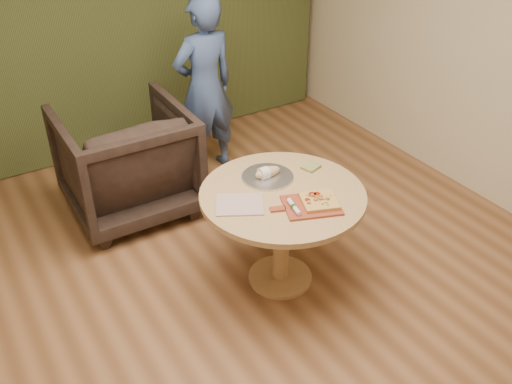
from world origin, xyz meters
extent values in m
cube|color=#8E5D39|center=(0.00, 0.00, -0.01)|extent=(5.00, 6.00, 0.02)
cube|color=beige|center=(0.00, 3.01, 1.40)|extent=(5.00, 0.02, 2.80)
cube|color=#343E1C|center=(0.00, 2.90, 1.40)|extent=(4.80, 0.14, 2.78)
cylinder|color=tan|center=(0.35, 0.32, 0.01)|extent=(0.46, 0.46, 0.03)
cylinder|color=tan|center=(0.35, 0.32, 0.35)|extent=(0.11, 0.11, 0.68)
cylinder|color=tan|center=(0.35, 0.32, 0.73)|extent=(1.11, 1.11, 0.04)
cube|color=#943D25|center=(0.42, 0.09, 0.76)|extent=(0.43, 0.39, 0.01)
cube|color=#943D25|center=(0.21, 0.17, 0.76)|extent=(0.11, 0.08, 0.01)
cube|color=#D8A654|center=(0.47, 0.08, 0.78)|extent=(0.28, 0.28, 0.02)
cylinder|color=maroon|center=(0.50, 0.14, 0.79)|extent=(0.04, 0.04, 0.00)
cylinder|color=maroon|center=(0.47, 0.15, 0.79)|extent=(0.05, 0.05, 0.00)
cylinder|color=maroon|center=(0.41, 0.12, 0.79)|extent=(0.04, 0.04, 0.00)
cube|color=#B37843|center=(0.50, 0.10, 0.79)|extent=(0.02, 0.02, 0.01)
cube|color=#B37843|center=(0.45, 0.09, 0.79)|extent=(0.03, 0.03, 0.01)
cube|color=#B37843|center=(0.39, 0.08, 0.79)|extent=(0.03, 0.03, 0.01)
cube|color=#B37843|center=(0.52, 0.06, 0.79)|extent=(0.02, 0.02, 0.01)
cube|color=#B37843|center=(0.47, 0.11, 0.79)|extent=(0.02, 0.02, 0.01)
cube|color=#B37843|center=(0.48, 0.08, 0.79)|extent=(0.02, 0.02, 0.01)
cube|color=#B37843|center=(0.46, 0.14, 0.79)|extent=(0.03, 0.03, 0.01)
cube|color=#B37843|center=(0.45, 0.10, 0.79)|extent=(0.02, 0.02, 0.01)
cube|color=#266823|center=(0.46, 0.15, 0.79)|extent=(0.01, 0.01, 0.00)
cube|color=#266823|center=(0.46, 0.03, 0.79)|extent=(0.01, 0.01, 0.00)
cube|color=#266823|center=(0.50, 0.07, 0.79)|extent=(0.01, 0.01, 0.00)
cube|color=#266823|center=(0.56, 0.08, 0.79)|extent=(0.01, 0.01, 0.00)
cube|color=#266823|center=(0.48, 0.00, 0.79)|extent=(0.01, 0.01, 0.00)
cube|color=#266823|center=(0.48, 0.03, 0.79)|extent=(0.01, 0.01, 0.00)
cube|color=#266823|center=(0.49, 0.02, 0.79)|extent=(0.01, 0.01, 0.00)
cube|color=#266823|center=(0.46, 0.03, 0.79)|extent=(0.01, 0.01, 0.00)
cube|color=#893B54|center=(0.49, 0.08, 0.79)|extent=(0.03, 0.02, 0.00)
cube|color=#893B54|center=(0.44, 0.15, 0.79)|extent=(0.02, 0.03, 0.00)
cube|color=#893B54|center=(0.49, 0.15, 0.79)|extent=(0.03, 0.02, 0.00)
cylinder|color=silver|center=(0.29, 0.11, 0.78)|extent=(0.06, 0.17, 0.03)
cylinder|color=#194C26|center=(0.29, 0.11, 0.78)|extent=(0.04, 0.03, 0.03)
cube|color=silver|center=(0.31, 0.20, 0.78)|extent=(0.02, 0.04, 0.00)
cube|color=silver|center=(0.04, 0.34, 0.76)|extent=(0.38, 0.36, 0.01)
cylinder|color=silver|center=(0.37, 0.53, 0.75)|extent=(0.35, 0.35, 0.01)
cylinder|color=silver|center=(0.37, 0.53, 0.76)|extent=(0.36, 0.36, 0.02)
ellipsoid|color=tan|center=(0.37, 0.53, 0.79)|extent=(0.19, 0.08, 0.07)
cylinder|color=silver|center=(0.34, 0.53, 0.79)|extent=(0.06, 0.09, 0.09)
cube|color=olive|center=(0.70, 0.48, 0.76)|extent=(0.14, 0.13, 0.02)
imported|color=black|center=(-0.22, 1.75, 0.51)|extent=(1.01, 0.95, 1.02)
imported|color=#3A5183|center=(0.66, 2.03, 0.82)|extent=(0.62, 0.43, 1.64)
camera|label=1|loc=(-1.46, -2.27, 2.80)|focal=40.00mm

